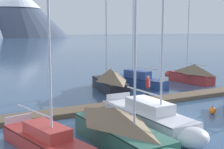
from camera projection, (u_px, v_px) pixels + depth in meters
ground_plane at (162, 121)px, 18.23m from camera, size 700.00×700.00×0.00m
mountain_shoulder_ridge at (14, 9)px, 240.78m from camera, size 84.65×84.65×41.41m
dock at (126, 104)px, 21.67m from camera, size 24.48×1.76×0.30m
sailboat_second_berth at (53, 144)px, 13.12m from camera, size 2.85×6.98×7.45m
sailboat_mid_dock_port at (124, 132)px, 13.70m from camera, size 2.14×7.34×9.08m
sailboat_mid_dock_starboard at (152, 118)px, 16.53m from camera, size 1.90×7.38×7.87m
sailboat_far_berth at (109, 80)px, 26.79m from camera, size 3.02×6.89×9.05m
sailboat_outer_slip at (135, 80)px, 29.55m from camera, size 2.97×7.10×8.58m
sailboat_last_slip at (190, 74)px, 31.52m from camera, size 1.86×6.20×9.26m
person_on_dock at (148, 86)px, 22.73m from camera, size 0.48×0.41×1.69m
mooring_buoy_inner_mooring at (212, 111)px, 19.70m from camera, size 0.44×0.44×0.52m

